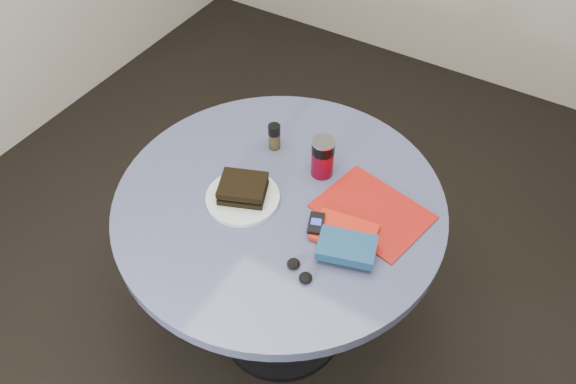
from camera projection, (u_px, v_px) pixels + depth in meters
The scene contains 11 objects.
ground at pixel (282, 324), 2.24m from camera, with size 4.00×4.00×0.00m, color black.
table at pixel (280, 233), 1.80m from camera, with size 1.00×1.00×0.75m.
plate at pixel (243, 198), 1.68m from camera, with size 0.22×0.22×0.01m, color silver.
sandwich at pixel (243, 188), 1.66m from camera, with size 0.17×0.16×0.05m.
soda_can at pixel (323, 157), 1.71m from camera, with size 0.09×0.09×0.13m.
pepper_grinder at pixel (274, 136), 1.80m from camera, with size 0.05×0.05×0.09m.
magazine at pixel (372, 212), 1.65m from camera, with size 0.31×0.23×0.01m, color maroon.
red_book at pixel (345, 232), 1.58m from camera, with size 0.17×0.12×0.01m, color red.
novel at pixel (347, 247), 1.52m from camera, with size 0.16×0.10×0.03m, color navy.
mp3_player at pixel (316, 223), 1.59m from camera, with size 0.07×0.09×0.01m.
headphones at pixel (299, 271), 1.50m from camera, with size 0.10×0.07×0.02m.
Camera 1 is at (0.60, -0.95, 2.01)m, focal length 35.00 mm.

